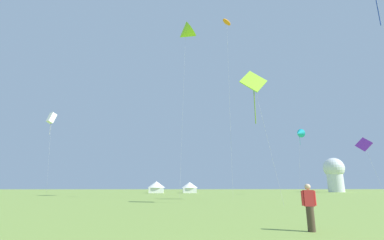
# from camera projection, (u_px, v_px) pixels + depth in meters

# --- Properties ---
(kite_cyan_delta) EXTENTS (2.90, 2.64, 14.10)m
(kite_cyan_delta) POSITION_uv_depth(u_px,v_px,m) (299.00, 133.00, 58.88)
(kite_cyan_delta) COLOR #1EB7CC
(kite_cyan_delta) RESTS_ON ground
(kite_orange_parafoil) EXTENTS (1.90, 2.00, 26.42)m
(kite_orange_parafoil) POSITION_uv_depth(u_px,v_px,m) (227.00, 23.00, 41.04)
(kite_orange_parafoil) COLOR orange
(kite_orange_parafoil) RESTS_ON ground
(kite_lime_diamond) EXTENTS (3.04, 2.46, 13.64)m
(kite_lime_diamond) POSITION_uv_depth(u_px,v_px,m) (254.00, 83.00, 27.69)
(kite_lime_diamond) COLOR #99DB2D
(kite_lime_diamond) RESTS_ON ground
(kite_purple_diamond) EXTENTS (1.59, 3.00, 8.52)m
(kite_purple_diamond) POSITION_uv_depth(u_px,v_px,m) (364.00, 145.00, 37.77)
(kite_purple_diamond) COLOR purple
(kite_purple_diamond) RESTS_ON ground
(kite_lime_delta) EXTENTS (4.49, 3.99, 30.32)m
(kite_lime_delta) POSITION_uv_depth(u_px,v_px,m) (186.00, 33.00, 48.07)
(kite_lime_delta) COLOR #99DB2D
(kite_lime_delta) RESTS_ON ground
(kite_white_box) EXTENTS (2.15, 2.05, 16.92)m
(kite_white_box) POSITION_uv_depth(u_px,v_px,m) (52.00, 118.00, 56.48)
(kite_white_box) COLOR white
(kite_white_box) RESTS_ON ground
(person_spectator) EXTENTS (0.57, 0.30, 1.73)m
(person_spectator) POSITION_uv_depth(u_px,v_px,m) (310.00, 208.00, 10.14)
(person_spectator) COLOR #473828
(person_spectator) RESTS_ON ground
(festival_tent_left) EXTENTS (4.83, 4.83, 3.14)m
(festival_tent_left) POSITION_uv_depth(u_px,v_px,m) (156.00, 186.00, 73.84)
(festival_tent_left) COLOR white
(festival_tent_left) RESTS_ON ground
(festival_tent_right) EXTENTS (4.57, 4.57, 2.97)m
(festival_tent_right) POSITION_uv_depth(u_px,v_px,m) (190.00, 187.00, 74.39)
(festival_tent_right) COLOR white
(festival_tent_right) RESTS_ON ground
(observatory_dome) EXTENTS (6.40, 6.40, 10.80)m
(observatory_dome) POSITION_uv_depth(u_px,v_px,m) (334.00, 173.00, 86.23)
(observatory_dome) COLOR white
(observatory_dome) RESTS_ON ground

